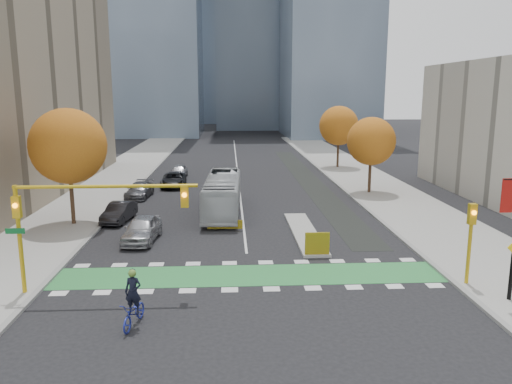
{
  "coord_description": "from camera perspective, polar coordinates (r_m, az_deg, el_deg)",
  "views": [
    {
      "loc": [
        -0.96,
        -22.81,
        9.25
      ],
      "look_at": [
        0.73,
        8.34,
        3.0
      ],
      "focal_mm": 35.0,
      "sensor_mm": 36.0,
      "label": 1
    }
  ],
  "objects": [
    {
      "name": "curb_west",
      "position": [
        44.71,
        -14.7,
        -0.89
      ],
      "size": [
        0.3,
        120.0,
        0.16
      ],
      "primitive_type": "cube",
      "color": "gray",
      "rests_on": "ground"
    },
    {
      "name": "tree_east_near",
      "position": [
        46.85,
        13.03,
        5.66
      ],
      "size": [
        4.4,
        4.4,
        7.08
      ],
      "color": "#332114",
      "rests_on": "ground"
    },
    {
      "name": "parked_car_c",
      "position": [
        45.72,
        -13.17,
        0.2
      ],
      "size": [
        2.27,
        4.75,
        1.34
      ],
      "primitive_type": "imported",
      "rotation": [
        0.0,
        0.0,
        -0.09
      ],
      "color": "#535358",
      "rests_on": "ground"
    },
    {
      "name": "tree_west",
      "position": [
        36.7,
        -20.67,
        4.92
      ],
      "size": [
        5.2,
        5.2,
        8.22
      ],
      "color": "#332114",
      "rests_on": "ground"
    },
    {
      "name": "parked_car_d",
      "position": [
        50.23,
        -9.39,
        1.37
      ],
      "size": [
        2.49,
        5.11,
        1.4
      ],
      "primitive_type": "imported",
      "rotation": [
        0.0,
        0.0,
        0.03
      ],
      "color": "black",
      "rests_on": "ground"
    },
    {
      "name": "cyclist",
      "position": [
        21.06,
        -13.78,
        -12.67
      ],
      "size": [
        1.12,
        2.17,
        2.39
      ],
      "rotation": [
        0.0,
        0.0,
        -0.2
      ],
      "color": "navy",
      "rests_on": "ground"
    },
    {
      "name": "sidewalk_east",
      "position": [
        46.11,
        15.24,
        -0.56
      ],
      "size": [
        7.0,
        120.0,
        0.15
      ],
      "primitive_type": "cube",
      "color": "gray",
      "rests_on": "ground"
    },
    {
      "name": "ground",
      "position": [
        24.63,
        -0.66,
        -10.73
      ],
      "size": [
        300.0,
        300.0,
        0.0
      ],
      "primitive_type": "plane",
      "color": "black",
      "rests_on": "ground"
    },
    {
      "name": "curb_east",
      "position": [
        45.13,
        11.02,
        -0.62
      ],
      "size": [
        0.3,
        120.0,
        0.16
      ],
      "primitive_type": "cube",
      "color": "gray",
      "rests_on": "ground"
    },
    {
      "name": "tree_east_far",
      "position": [
        62.41,
        9.44,
        7.49
      ],
      "size": [
        4.8,
        4.8,
        7.65
      ],
      "color": "#332114",
      "rests_on": "ground"
    },
    {
      "name": "sidewalk_west",
      "position": [
        45.55,
        -19.02,
        -0.92
      ],
      "size": [
        7.0,
        120.0,
        0.15
      ],
      "primitive_type": "cube",
      "color": "gray",
      "rests_on": "ground"
    },
    {
      "name": "parked_car_e",
      "position": [
        55.75,
        -8.77,
        2.38
      ],
      "size": [
        1.71,
        4.17,
        1.41
      ],
      "primitive_type": "imported",
      "rotation": [
        0.0,
        0.0,
        -0.01
      ],
      "color": "#9B9A9F",
      "rests_on": "ground"
    },
    {
      "name": "traffic_signal_west",
      "position": [
        23.94,
        -19.96,
        -1.95
      ],
      "size": [
        8.53,
        0.56,
        5.2
      ],
      "color": "#BF9914",
      "rests_on": "ground"
    },
    {
      "name": "traffic_signal_east",
      "position": [
        25.91,
        23.33,
        -4.19
      ],
      "size": [
        0.35,
        0.43,
        4.1
      ],
      "color": "#BF9914",
      "rests_on": "ground"
    },
    {
      "name": "bus",
      "position": [
        38.78,
        -3.83,
        -0.21
      ],
      "size": [
        2.97,
        10.95,
        3.02
      ],
      "primitive_type": "imported",
      "rotation": [
        0.0,
        0.0,
        -0.04
      ],
      "color": "silver",
      "rests_on": "ground"
    },
    {
      "name": "median_island",
      "position": [
        33.48,
        5.55,
        -4.63
      ],
      "size": [
        1.6,
        10.0,
        0.16
      ],
      "primitive_type": "cube",
      "color": "gray",
      "rests_on": "ground"
    },
    {
      "name": "centre_line",
      "position": [
        63.5,
        -2.2,
        2.94
      ],
      "size": [
        0.15,
        70.0,
        0.01
      ],
      "primitive_type": "cube",
      "color": "silver",
      "rests_on": "ground"
    },
    {
      "name": "bike_crossing",
      "position": [
        26.03,
        -0.8,
        -9.48
      ],
      "size": [
        20.0,
        3.0,
        0.01
      ],
      "primitive_type": "cube",
      "color": "#297D3A",
      "rests_on": "ground"
    },
    {
      "name": "bike_lane_paint",
      "position": [
        54.28,
        5.91,
        1.46
      ],
      "size": [
        2.5,
        50.0,
        0.01
      ],
      "primitive_type": "cube",
      "color": "black",
      "rests_on": "ground"
    },
    {
      "name": "hazard_board",
      "position": [
        28.73,
        7.01,
        -5.86
      ],
      "size": [
        1.4,
        0.12,
        1.3
      ],
      "primitive_type": "cube",
      "color": "yellow",
      "rests_on": "median_island"
    },
    {
      "name": "parked_car_a",
      "position": [
        32.33,
        -12.89,
        -4.13
      ],
      "size": [
        2.24,
        4.79,
        1.58
      ],
      "primitive_type": "imported",
      "rotation": [
        0.0,
        0.0,
        -0.08
      ],
      "color": "#A2A3A7",
      "rests_on": "ground"
    },
    {
      "name": "parked_car_b",
      "position": [
        37.59,
        -15.38,
        -2.24
      ],
      "size": [
        2.03,
        4.37,
        1.39
      ],
      "primitive_type": "imported",
      "rotation": [
        0.0,
        0.0,
        -0.14
      ],
      "color": "black",
      "rests_on": "ground"
    }
  ]
}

